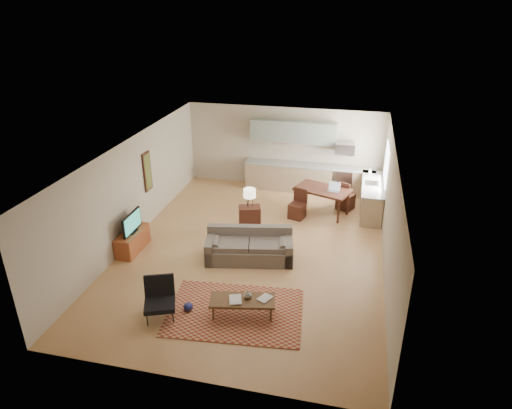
% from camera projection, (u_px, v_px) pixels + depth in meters
% --- Properties ---
extents(room, '(9.00, 9.00, 9.00)m').
position_uv_depth(room, '(253.00, 202.00, 11.20)').
color(room, '#AF7D4C').
rests_on(room, ground).
extents(kitchen_counter_back, '(4.26, 0.64, 0.92)m').
position_uv_depth(kitchen_counter_back, '(309.00, 178.00, 15.09)').
color(kitchen_counter_back, '#9F8665').
rests_on(kitchen_counter_back, ground).
extents(kitchen_counter_right, '(0.64, 2.26, 0.92)m').
position_uv_depth(kitchen_counter_right, '(372.00, 198.00, 13.63)').
color(kitchen_counter_right, '#9F8665').
rests_on(kitchen_counter_right, ground).
extents(kitchen_range, '(0.62, 0.62, 0.90)m').
position_uv_depth(kitchen_range, '(342.00, 181.00, 14.87)').
color(kitchen_range, '#A5A8AD').
rests_on(kitchen_range, ground).
extents(kitchen_microwave, '(0.62, 0.40, 0.35)m').
position_uv_depth(kitchen_microwave, '(345.00, 149.00, 14.42)').
color(kitchen_microwave, '#A5A8AD').
rests_on(kitchen_microwave, room).
extents(upper_cabinets, '(2.80, 0.34, 0.70)m').
position_uv_depth(upper_cabinets, '(293.00, 132.00, 14.71)').
color(upper_cabinets, gray).
rests_on(upper_cabinets, room).
extents(window_right, '(0.02, 1.40, 1.05)m').
position_uv_depth(window_right, '(386.00, 164.00, 13.11)').
color(window_right, white).
rests_on(window_right, room).
extents(wall_art_left, '(0.06, 0.42, 1.10)m').
position_uv_depth(wall_art_left, '(148.00, 171.00, 12.57)').
color(wall_art_left, olive).
rests_on(wall_art_left, room).
extents(triptych, '(1.70, 0.04, 0.50)m').
position_uv_depth(triptych, '(281.00, 136.00, 15.00)').
color(triptych, beige).
rests_on(triptych, room).
extents(rug, '(2.93, 2.17, 0.02)m').
position_uv_depth(rug, '(235.00, 312.00, 9.46)').
color(rug, maroon).
rests_on(rug, floor).
extents(sofa, '(2.36, 1.37, 0.77)m').
position_uv_depth(sofa, '(249.00, 246.00, 11.17)').
color(sofa, '#5D5349').
rests_on(sofa, floor).
extents(coffee_table, '(1.40, 0.77, 0.40)m').
position_uv_depth(coffee_table, '(243.00, 307.00, 9.29)').
color(coffee_table, '#462C15').
rests_on(coffee_table, floor).
extents(book_a, '(0.45, 0.48, 0.03)m').
position_uv_depth(book_a, '(229.00, 300.00, 9.16)').
color(book_a, '#9A0D07').
rests_on(book_a, coffee_table).
extents(book_b, '(0.45, 0.47, 0.02)m').
position_uv_depth(book_b, '(261.00, 296.00, 9.29)').
color(book_b, navy).
rests_on(book_b, coffee_table).
extents(vase, '(0.24, 0.24, 0.17)m').
position_uv_depth(vase, '(248.00, 294.00, 9.21)').
color(vase, black).
rests_on(vase, coffee_table).
extents(armchair, '(0.92, 0.92, 0.81)m').
position_uv_depth(armchair, '(159.00, 300.00, 9.17)').
color(armchair, black).
rests_on(armchair, floor).
extents(tv_credenza, '(0.44, 1.15, 0.53)m').
position_uv_depth(tv_credenza, '(133.00, 241.00, 11.65)').
color(tv_credenza, brown).
rests_on(tv_credenza, floor).
extents(tv, '(0.09, 0.88, 0.53)m').
position_uv_depth(tv, '(132.00, 223.00, 11.41)').
color(tv, black).
rests_on(tv, tv_credenza).
extents(console_table, '(0.68, 0.55, 0.68)m').
position_uv_depth(console_table, '(250.00, 218.00, 12.66)').
color(console_table, '#331710').
rests_on(console_table, floor).
extents(table_lamp, '(0.40, 0.40, 0.55)m').
position_uv_depth(table_lamp, '(250.00, 198.00, 12.40)').
color(table_lamp, beige).
rests_on(table_lamp, console_table).
extents(dining_table, '(1.78, 1.38, 0.79)m').
position_uv_depth(dining_table, '(322.00, 201.00, 13.56)').
color(dining_table, '#331710').
rests_on(dining_table, floor).
extents(dining_chair_near, '(0.53, 0.55, 0.88)m').
position_uv_depth(dining_chair_near, '(297.00, 204.00, 13.26)').
color(dining_chair_near, '#331710').
rests_on(dining_chair_near, floor).
extents(dining_chair_far, '(0.61, 0.62, 0.93)m').
position_uv_depth(dining_chair_far, '(346.00, 195.00, 13.81)').
color(dining_chair_far, '#331710').
rests_on(dining_chair_far, floor).
extents(laptop, '(0.38, 0.31, 0.25)m').
position_uv_depth(laptop, '(334.00, 187.00, 13.18)').
color(laptop, '#A5A8AD').
rests_on(laptop, dining_table).
extents(soap_bottle, '(0.09, 0.10, 0.19)m').
position_uv_depth(soap_bottle, '(370.00, 171.00, 14.10)').
color(soap_bottle, beige).
rests_on(soap_bottle, kitchen_counter_right).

